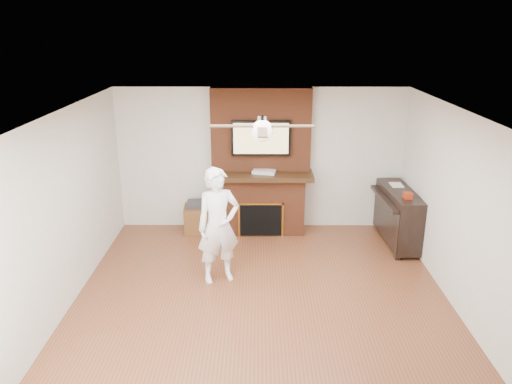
{
  "coord_description": "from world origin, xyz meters",
  "views": [
    {
      "loc": [
        -0.05,
        -5.71,
        3.51
      ],
      "look_at": [
        -0.08,
        0.9,
        1.27
      ],
      "focal_mm": 35.0,
      "sensor_mm": 36.0,
      "label": 1
    }
  ],
  "objects_px": {
    "fireplace": "(261,176)",
    "person": "(218,226)",
    "side_table": "(198,217)",
    "piano": "(398,215)"
  },
  "relations": [
    {
      "from": "person",
      "to": "piano",
      "type": "xyz_separation_m",
      "value": [
        2.87,
        1.28,
        -0.34
      ]
    },
    {
      "from": "fireplace",
      "to": "side_table",
      "type": "xyz_separation_m",
      "value": [
        -1.1,
        -0.07,
        -0.74
      ]
    },
    {
      "from": "fireplace",
      "to": "side_table",
      "type": "height_order",
      "value": "fireplace"
    },
    {
      "from": "fireplace",
      "to": "piano",
      "type": "height_order",
      "value": "fireplace"
    },
    {
      "from": "fireplace",
      "to": "piano",
      "type": "bearing_deg",
      "value": -13.54
    },
    {
      "from": "side_table",
      "to": "piano",
      "type": "distance_m",
      "value": 3.42
    },
    {
      "from": "fireplace",
      "to": "person",
      "type": "bearing_deg",
      "value": -108.13
    },
    {
      "from": "fireplace",
      "to": "person",
      "type": "distance_m",
      "value": 1.93
    },
    {
      "from": "person",
      "to": "fireplace",
      "type": "bearing_deg",
      "value": 50.34
    },
    {
      "from": "side_table",
      "to": "piano",
      "type": "relative_size",
      "value": 0.39
    }
  ]
}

